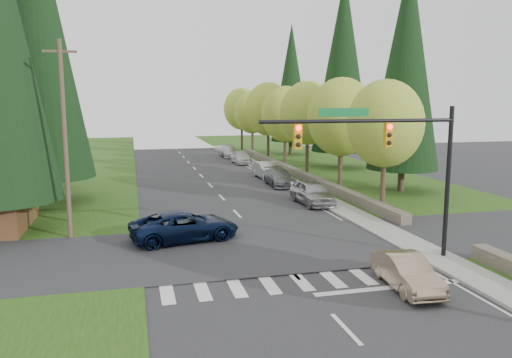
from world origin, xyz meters
name	(u,v)px	position (x,y,z in m)	size (l,w,h in m)	color
ground	(333,316)	(0.00, 0.00, 0.00)	(120.00, 120.00, 0.00)	#28282B
grass_east	(389,192)	(13.00, 20.00, 0.03)	(14.00, 110.00, 0.06)	#224713
grass_west	(28,209)	(-13.00, 20.00, 0.03)	(14.00, 110.00, 0.06)	#224713
cross_street	(269,247)	(0.00, 8.00, 0.00)	(120.00, 8.00, 0.10)	#28282B
sidewalk_east	(306,190)	(6.90, 22.00, 0.07)	(1.80, 80.00, 0.13)	gray
curb_east	(296,191)	(6.05, 22.00, 0.07)	(0.20, 80.00, 0.13)	gray
stone_wall_north	(295,172)	(8.60, 30.00, 0.35)	(0.70, 40.00, 0.70)	#4C4438
traffic_signal	(391,150)	(4.37, 4.50, 4.98)	(8.70, 0.37, 6.80)	black
utility_pole	(65,139)	(-9.50, 12.00, 5.14)	(1.60, 0.24, 10.00)	#473828
decid_tree_0	(385,124)	(9.20, 14.00, 5.60)	(4.80, 4.80, 8.37)	#38281C
decid_tree_1	(341,117)	(9.30, 21.00, 5.80)	(5.20, 5.20, 8.80)	#38281C
decid_tree_2	(308,113)	(9.10, 28.00, 5.93)	(5.00, 5.00, 8.82)	#38281C
decid_tree_3	(285,114)	(9.20, 35.00, 5.66)	(5.00, 5.00, 8.55)	#38281C
decid_tree_4	(268,109)	(9.30, 42.00, 6.06)	(5.40, 5.40, 9.18)	#38281C
decid_tree_5	(253,112)	(9.10, 49.00, 5.53)	(4.80, 4.80, 8.30)	#38281C
decid_tree_6	(242,109)	(9.20, 56.00, 5.86)	(5.20, 5.20, 8.86)	#38281C
conifer_w_c	(38,35)	(-12.00, 22.00, 11.29)	(6.46, 6.46, 20.80)	#38281C
conifer_w_e	(25,58)	(-14.00, 28.00, 10.29)	(5.78, 5.78, 18.80)	#38281C
conifer_e_a	(406,64)	(14.00, 20.00, 9.79)	(5.44, 5.44, 17.80)	#38281C
conifer_e_b	(343,64)	(15.00, 34.00, 10.79)	(6.12, 6.12, 19.80)	#38281C
conifer_e_c	(291,83)	(14.00, 48.00, 9.29)	(5.10, 5.10, 16.80)	#38281C
sedan_champagne	(407,272)	(3.62, 1.61, 0.64)	(1.35, 3.88, 1.28)	tan
suv_navy	(185,226)	(-3.82, 10.17, 0.76)	(2.52, 5.47, 1.52)	#0A1635
parked_car_a	(312,193)	(5.60, 17.15, 0.81)	(1.90, 4.73, 1.61)	#9E9DA2
parked_car_b	(280,178)	(5.60, 24.88, 0.69)	(1.93, 4.75, 1.38)	slate
parked_car_c	(267,170)	(5.60, 29.00, 0.75)	(1.59, 4.55, 1.50)	silver
parked_car_d	(241,157)	(5.60, 40.10, 0.73)	(1.73, 4.30, 1.46)	silver
parked_car_e	(229,152)	(5.60, 47.01, 0.71)	(1.98, 4.86, 1.41)	#BCBBC1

